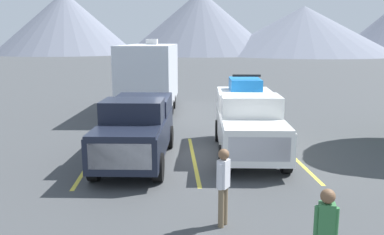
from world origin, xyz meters
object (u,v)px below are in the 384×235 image
at_px(camper_trailer_a, 150,74).
at_px(person_b, 223,182).
at_px(person_a, 325,232).
at_px(pickup_truck_a, 137,128).
at_px(pickup_truck_b, 248,119).

bearing_deg(camper_trailer_a, person_b, -81.44).
xyz_separation_m(camper_trailer_a, person_a, (3.41, -16.41, -1.08)).
height_order(person_a, person_b, person_b).
distance_m(camper_trailer_a, person_b, 14.30).
bearing_deg(pickup_truck_a, person_a, -64.19).
height_order(pickup_truck_a, pickup_truck_b, pickup_truck_b).
xyz_separation_m(pickup_truck_a, pickup_truck_b, (3.75, 0.76, 0.09)).
bearing_deg(pickup_truck_a, camper_trailer_a, 89.72).
relative_size(pickup_truck_b, person_b, 3.38).
bearing_deg(person_a, pickup_truck_a, 115.81).
bearing_deg(pickup_truck_a, person_b, -65.85).
bearing_deg(person_b, pickup_truck_b, 74.17).
distance_m(pickup_truck_a, pickup_truck_b, 3.83).
bearing_deg(camper_trailer_a, person_a, -78.26).
bearing_deg(person_a, camper_trailer_a, 101.74).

